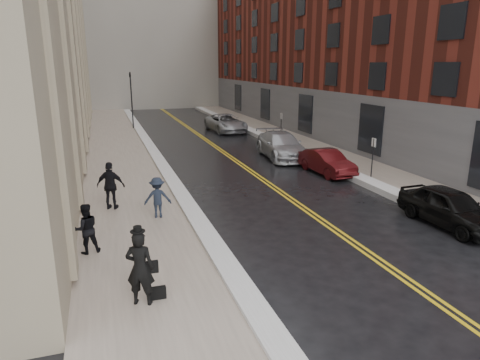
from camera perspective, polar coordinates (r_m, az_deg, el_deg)
ground at (r=13.26m, az=8.23°, el=-11.48°), size 160.00×160.00×0.00m
sidewalk_left at (r=27.21m, az=-15.70°, el=2.27°), size 4.00×64.00×0.15m
sidewalk_right at (r=30.77m, az=10.29°, el=4.06°), size 3.00×64.00×0.15m
lane_stripe_a at (r=28.30m, az=-1.66°, el=3.18°), size 0.12×64.00×0.01m
lane_stripe_b at (r=28.37m, az=-1.19°, el=3.21°), size 0.12×64.00×0.01m
snow_ridge_left at (r=27.37m, az=-10.91°, el=2.76°), size 0.70×60.80×0.26m
snow_ridge_right at (r=29.93m, az=7.16°, el=4.02°), size 0.85×60.80×0.30m
building_right at (r=40.73m, az=17.22°, el=18.96°), size 14.00×50.00×18.00m
traffic_signal at (r=40.76m, az=-14.28°, el=10.81°), size 0.18×0.15×5.20m
parking_sign_near at (r=23.28m, az=17.28°, el=3.24°), size 0.06×0.35×2.23m
parking_sign_far at (r=33.64m, az=5.50°, el=7.39°), size 0.06×0.35×2.23m
car_black at (r=17.88m, az=26.20°, el=-3.28°), size 1.85×4.31×1.45m
car_maroon at (r=24.13m, az=11.50°, el=2.37°), size 1.67×4.15×1.34m
car_silver_near at (r=27.88m, az=5.53°, el=4.63°), size 2.74×5.77×1.62m
car_silver_far at (r=38.66m, az=-1.90°, el=7.61°), size 2.97×5.76×1.55m
pedestrian_main at (r=10.91m, az=-13.18°, el=-11.38°), size 0.82×0.68×1.92m
pedestrian_a at (r=14.25m, az=-19.85°, el=-6.12°), size 0.89×0.76×1.61m
pedestrian_b at (r=16.78m, az=-10.94°, el=-2.30°), size 1.10×0.73×1.59m
pedestrian_c at (r=18.15m, az=-16.85°, el=-0.74°), size 1.25×0.86×1.96m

